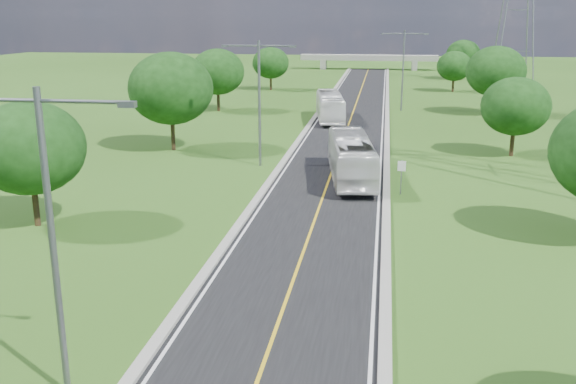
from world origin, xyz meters
name	(u,v)px	position (x,y,z in m)	size (l,w,h in m)	color
ground	(345,135)	(0.00, 60.00, 0.00)	(260.00, 260.00, 0.00)	#2B4D15
road	(349,125)	(0.00, 66.00, 0.03)	(8.00, 150.00, 0.06)	black
curb_left	(311,123)	(-4.25, 66.00, 0.11)	(0.50, 150.00, 0.22)	gray
curb_right	(387,125)	(4.25, 66.00, 0.11)	(0.50, 150.00, 0.22)	gray
speed_limit_sign	(401,172)	(5.20, 37.98, 1.60)	(0.55, 0.09, 2.40)	slate
overpass	(369,58)	(0.00, 140.00, 2.41)	(30.00, 3.00, 3.20)	gray
streetlight_near_left	(50,222)	(-6.00, 12.00, 5.94)	(5.90, 0.25, 10.00)	slate
streetlight_mid_left	(259,93)	(-6.00, 45.00, 5.94)	(5.90, 0.25, 10.00)	slate
streetlight_far_right	(403,63)	(6.00, 78.00, 5.94)	(5.90, 0.25, 10.00)	slate
power_tower_far	(518,1)	(26.00, 115.00, 14.01)	(9.00, 6.40, 28.00)	slate
tree_lb	(30,148)	(-16.00, 28.00, 4.64)	(6.30, 6.30, 7.33)	black
tree_lc	(171,88)	(-15.00, 50.00, 5.58)	(7.56, 7.56, 8.79)	black
tree_ld	(218,72)	(-17.00, 74.00, 4.95)	(6.72, 6.72, 7.82)	black
tree_le	(271,63)	(-14.50, 98.00, 4.33)	(5.88, 5.88, 6.84)	black
tree_rc	(516,106)	(15.00, 52.00, 4.33)	(5.88, 5.88, 6.84)	black
tree_rd	(496,71)	(17.00, 76.00, 5.27)	(7.14, 7.14, 8.30)	black
tree_re	(454,66)	(14.50, 100.00, 4.02)	(5.46, 5.46, 6.35)	black
tree_rf	(463,54)	(18.00, 120.00, 4.64)	(6.30, 6.30, 7.33)	black
bus_outbound	(351,158)	(1.59, 41.38, 1.72)	(2.78, 11.89, 3.31)	silver
bus_inbound	(330,106)	(-2.34, 68.55, 1.66)	(2.69, 11.51, 3.21)	white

